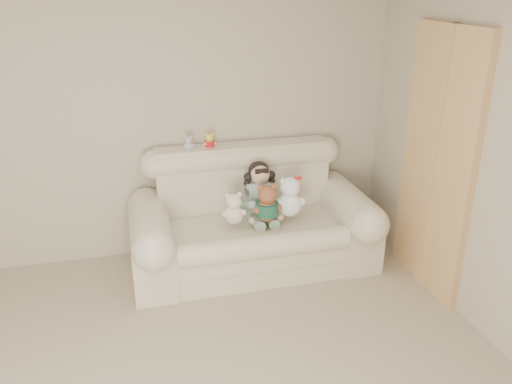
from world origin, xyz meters
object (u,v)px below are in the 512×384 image
at_px(white_cat, 290,192).
at_px(sofa, 253,213).
at_px(seated_child, 260,191).
at_px(brown_teddy, 267,200).
at_px(cream_teddy, 234,205).

bearing_deg(white_cat, sofa, -176.87).
xyz_separation_m(sofa, seated_child, (0.08, 0.08, 0.17)).
height_order(brown_teddy, white_cat, white_cat).
height_order(seated_child, white_cat, seated_child).
xyz_separation_m(seated_child, white_cat, (0.22, -0.17, 0.03)).
height_order(sofa, cream_teddy, sofa).
height_order(sofa, white_cat, sofa).
relative_size(seated_child, white_cat, 1.24).
distance_m(sofa, white_cat, 0.37).
relative_size(brown_teddy, white_cat, 0.91).
relative_size(white_cat, cream_teddy, 1.32).
relative_size(sofa, seated_child, 3.97).
distance_m(seated_child, cream_teddy, 0.34).
height_order(sofa, seated_child, sofa).
bearing_deg(white_cat, seated_child, 161.89).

